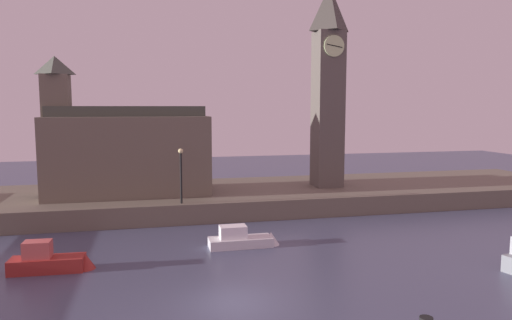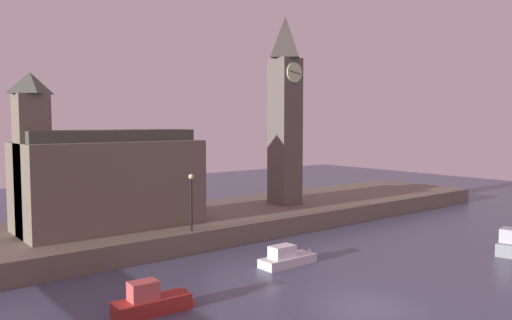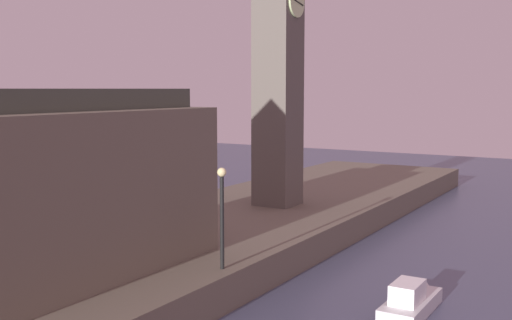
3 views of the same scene
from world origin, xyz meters
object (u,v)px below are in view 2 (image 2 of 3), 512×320
Objects in this scene: parliament_hall at (105,179)px; streetlamp at (191,196)px; boat_ferry_white at (292,257)px; boat_dinghy_red at (158,301)px; boat_cruiser_grey at (511,244)px; clock_tower at (285,108)px.

parliament_hall is 6.56m from streetlamp.
boat_ferry_white is at bearing -56.51° from parliament_hall.
boat_cruiser_grey reaches higher than boat_dinghy_red.
parliament_hall is 2.94× the size of boat_dinghy_red.
boat_ferry_white is 1.04× the size of boat_dinghy_red.
streetlamp is at bearing -49.91° from parliament_hall.
clock_tower reaches higher than boat_cruiser_grey.
clock_tower is 4.00× the size of boat_dinghy_red.
parliament_hall is at bearing 179.43° from clock_tower.
clock_tower reaches higher than boat_ferry_white.
boat_cruiser_grey is (24.32, -5.53, 0.11)m from boat_dinghy_red.
boat_ferry_white is 15.60m from boat_cruiser_grey.
clock_tower is 1.36× the size of parliament_hall.
streetlamp is 0.93× the size of boat_dinghy_red.
clock_tower is 3.85× the size of boat_ferry_white.
boat_ferry_white is at bearing 151.02° from boat_cruiser_grey.
parliament_hall is 28.94m from boat_cruiser_grey.
parliament_hall is 3.16× the size of streetlamp.
streetlamp is 0.89× the size of boat_ferry_white.
boat_dinghy_red reaches higher than boat_ferry_white.
boat_ferry_white is (7.65, -11.55, -4.59)m from parliament_hall.
boat_dinghy_red is (-7.21, -8.63, -3.45)m from streetlamp.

